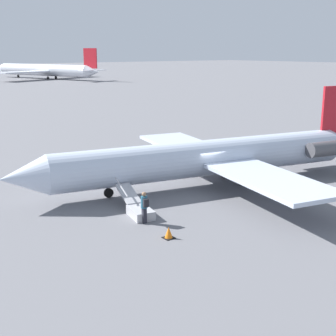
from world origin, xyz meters
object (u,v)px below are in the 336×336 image
at_px(airplane_main, 217,156).
at_px(boarding_stairs, 138,209).
at_px(airplane_far_left, 45,70).
at_px(passenger, 144,205).

distance_m(airplane_main, boarding_stairs, 8.39).
xyz_separation_m(airplane_far_left, passenger, (48.41, 126.68, -1.86)).
relative_size(airplane_main, boarding_stairs, 6.58).
height_order(airplane_far_left, boarding_stairs, airplane_far_left).
bearing_deg(airplane_main, boarding_stairs, 27.20).
distance_m(airplane_main, airplane_far_left, 129.64).
bearing_deg(airplane_far_left, boarding_stairs, 140.77).
distance_m(boarding_stairs, passenger, 1.52).
xyz_separation_m(airplane_far_left, boarding_stairs, (47.96, 125.37, -2.50)).
relative_size(boarding_stairs, passenger, 2.38).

